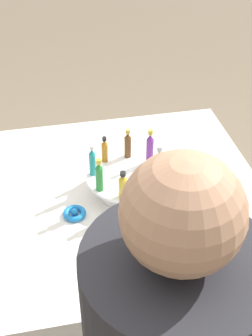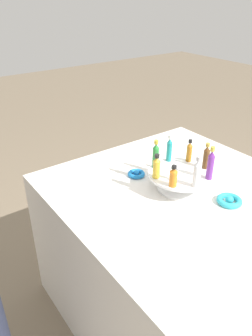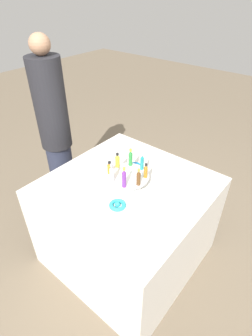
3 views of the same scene
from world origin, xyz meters
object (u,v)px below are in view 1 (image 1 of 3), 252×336
ribbon_bow_teal (171,169)px  bottle_orange (148,182)px  bottle_clear (159,163)px  display_stand (126,182)px  ribbon_bow_blue (74,213)px  bottle_purple (150,148)px  bottle_amber (105,150)px  bottle_green (99,176)px  bottle_brown (128,144)px  bottle_gold (123,186)px  bottle_teal (92,161)px

ribbon_bow_teal → bottle_orange: bearing=-36.9°
bottle_clear → ribbon_bow_teal: bottle_clear is taller
display_stand → ribbon_bow_blue: (0.09, -0.21, -0.04)m
bottle_purple → bottle_amber: bearing=-105.7°
bottle_green → bottle_clear: (-0.03, 0.23, 0.00)m
display_stand → bottle_amber: bearing=-150.7°
bottle_brown → ribbon_bow_blue: size_ratio=1.47×
bottle_brown → bottle_green: size_ratio=0.92×
display_stand → bottle_brown: bottle_brown is taller
ribbon_bow_teal → ribbon_bow_blue: size_ratio=1.27×
display_stand → bottle_gold: bottle_gold is taller
bottle_amber → bottle_clear: (0.14, 0.18, 0.01)m
bottle_amber → ribbon_bow_teal: bearing=86.3°
bottle_purple → bottle_teal: bottle_purple is taller
ribbon_bow_blue → display_stand: bearing=113.3°
bottle_purple → ribbon_bow_blue: bearing=-64.6°
display_stand → bottle_purple: bottle_purple is taller
bottle_orange → ribbon_bow_teal: bottle_orange is taller
bottle_teal → bottle_green: bearing=6.8°
bottle_teal → display_stand: bearing=74.3°
bottle_amber → bottle_purple: bearing=74.3°
bottle_gold → bottle_clear: (-0.09, 0.15, 0.01)m
display_stand → bottle_amber: 0.15m
bottle_purple → bottle_clear: bearing=6.8°
bottle_purple → bottle_gold: bottle_purple is taller
bottle_brown → bottle_teal: bottle_teal is taller
bottle_amber → ribbon_bow_teal: 0.30m
bottle_green → bottle_gold: (0.06, 0.07, -0.01)m
bottle_purple → bottle_brown: 0.10m
bottle_gold → bottle_brown: bearing=164.3°
bottle_green → bottle_gold: 0.10m
bottle_teal → ribbon_bow_blue: bearing=-36.1°
bottle_purple → bottle_green: bottle_purple is taller
bottle_brown → ribbon_bow_blue: 0.35m
bottle_gold → ribbon_bow_blue: 0.22m
bottle_purple → display_stand: bearing=-60.7°
bottle_green → bottle_teal: bearing=-173.2°
bottle_purple → bottle_gold: size_ratio=1.35×
bottle_green → bottle_orange: 0.18m
bottle_orange → ribbon_bow_blue: bottle_orange is taller
bottle_amber → ribbon_bow_blue: (0.20, -0.15, -0.12)m
bottle_brown → bottle_amber: bottle_brown is taller
bottle_brown → bottle_green: (0.18, -0.14, 0.00)m
bottle_teal → ribbon_bow_teal: bearing=99.8°
display_stand → bottle_orange: bearing=29.3°
ribbon_bow_blue → bottle_gold: bearing=80.7°
bottle_brown → bottle_amber: size_ratio=1.13×
bottle_green → bottle_gold: bottle_green is taller
bottle_brown → ribbon_bow_blue: bottle_brown is taller
bottle_brown → bottle_gold: bottle_brown is taller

